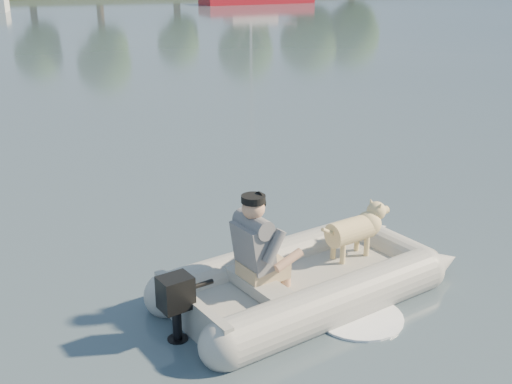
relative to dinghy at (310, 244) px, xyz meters
name	(u,v)px	position (x,y,z in m)	size (l,w,h in m)	color
water	(320,308)	(-0.03, -0.37, -0.59)	(160.00, 160.00, 0.00)	#4E6069
dinghy	(310,244)	(0.00, 0.00, 0.00)	(4.80, 3.62, 1.38)	#989893
man	(255,242)	(-0.69, -0.14, 0.18)	(0.72, 0.62, 1.08)	slate
dog	(351,235)	(0.61, 0.23, -0.07)	(0.93, 0.33, 0.62)	tan
outboard_motor	(176,312)	(-1.60, -0.46, -0.28)	(0.41, 0.29, 0.79)	black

